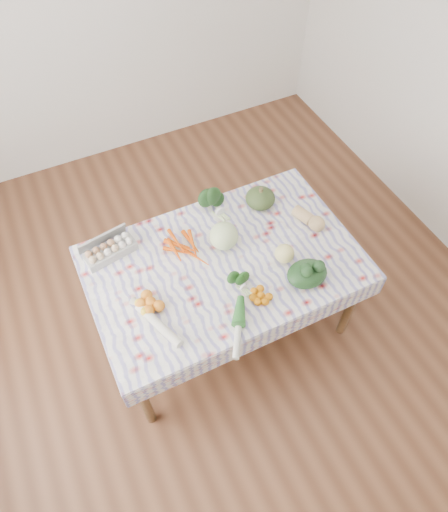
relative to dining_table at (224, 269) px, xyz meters
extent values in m
plane|color=brown|center=(0.00, 0.00, -0.68)|extent=(4.50, 4.50, 0.00)
cube|color=white|center=(0.00, 2.25, 0.72)|extent=(4.00, 0.04, 2.80)
cube|color=brown|center=(0.00, 0.00, 0.05)|extent=(1.60, 1.00, 0.04)
cylinder|color=brown|center=(-0.74, -0.44, -0.32)|extent=(0.06, 0.06, 0.71)
cylinder|color=brown|center=(0.74, -0.44, -0.32)|extent=(0.06, 0.06, 0.71)
cylinder|color=brown|center=(-0.74, 0.44, -0.32)|extent=(0.06, 0.06, 0.71)
cylinder|color=brown|center=(0.74, 0.44, -0.32)|extent=(0.06, 0.06, 0.71)
cube|color=white|center=(0.00, 0.00, 0.08)|extent=(1.66, 1.06, 0.01)
cube|color=#A7A8A3|center=(-0.61, 0.35, 0.13)|extent=(0.34, 0.18, 0.09)
cube|color=#E45008|center=(-0.19, 0.17, 0.11)|extent=(0.29, 0.27, 0.05)
ellipsoid|color=#193916|center=(0.14, 0.40, 0.16)|extent=(0.19, 0.17, 0.16)
ellipsoid|color=#394D23|center=(0.43, 0.32, 0.15)|extent=(0.22, 0.22, 0.13)
sphere|color=#C3DC94|center=(0.06, 0.12, 0.17)|extent=(0.20, 0.20, 0.18)
ellipsoid|color=tan|center=(0.63, 0.04, 0.14)|extent=(0.17, 0.25, 0.10)
cube|color=orange|center=(-0.51, -0.10, 0.12)|extent=(0.28, 0.28, 0.07)
ellipsoid|color=#1F5118|center=(0.01, -0.20, 0.13)|extent=(0.14, 0.14, 0.09)
cube|color=orange|center=(0.08, -0.32, 0.11)|extent=(0.20, 0.20, 0.05)
sphere|color=#ECE080|center=(0.34, -0.14, 0.14)|extent=(0.13, 0.13, 0.12)
ellipsoid|color=black|center=(0.38, -0.33, 0.14)|extent=(0.28, 0.24, 0.11)
cylinder|color=silver|center=(-0.52, -0.25, 0.11)|extent=(0.18, 0.36, 0.05)
cylinder|color=silver|center=(-0.13, -0.46, 0.10)|extent=(0.22, 0.33, 0.04)
camera|label=1|loc=(-0.72, -1.48, 2.35)|focal=32.00mm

